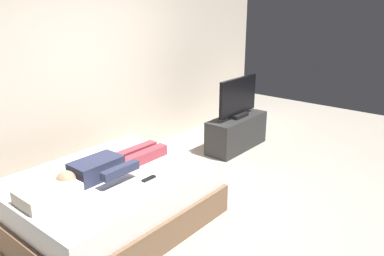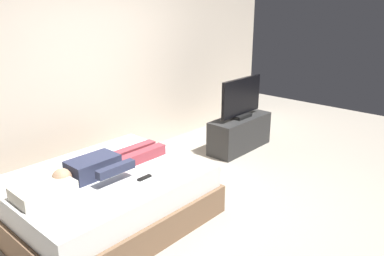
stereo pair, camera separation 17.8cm
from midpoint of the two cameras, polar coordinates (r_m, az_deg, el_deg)
The scene contains 8 objects.
ground_plane at distance 4.21m, azimuth 1.22°, elevation -11.99°, with size 10.00×10.00×0.00m, color #ADA393.
back_wall at distance 5.31m, azimuth -12.33°, elevation 10.16°, with size 6.40×0.10×2.80m, color beige.
bed at distance 3.93m, azimuth -13.51°, elevation -10.52°, with size 1.90×1.52×0.54m.
pillow at distance 3.49m, azimuth -22.29°, elevation -9.14°, with size 0.48×0.34×0.12m, color silver.
person at distance 3.81m, azimuth -13.83°, elevation -5.51°, with size 1.26×0.46×0.18m.
remote at distance 3.63m, azimuth -7.95°, elevation -7.58°, with size 0.15×0.04×0.02m, color black.
tv_stand at distance 5.75m, azimuth 5.87°, elevation -0.69°, with size 1.10×0.40×0.50m, color #2D2D2D.
tv at distance 5.60m, azimuth 6.05°, elevation 4.49°, with size 0.88×0.20×0.59m.
Camera 1 is at (-2.90, -2.18, 2.14)m, focal length 35.32 mm.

